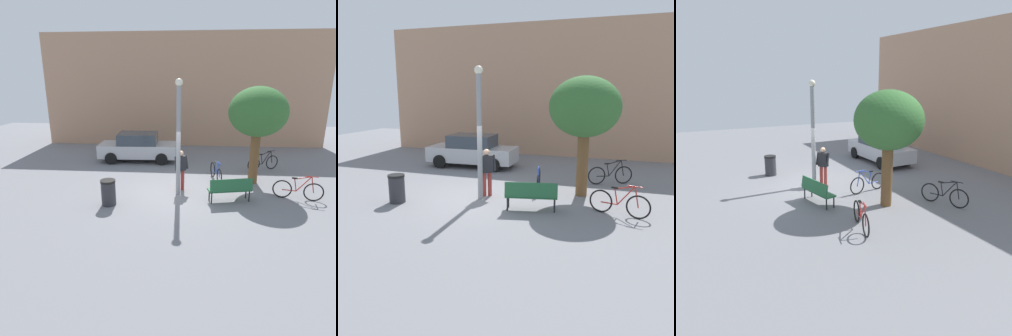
{
  "view_description": "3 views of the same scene",
  "coord_description": "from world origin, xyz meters",
  "views": [
    {
      "loc": [
        0.65,
        -11.11,
        4.4
      ],
      "look_at": [
        -0.31,
        0.48,
        0.85
      ],
      "focal_mm": 31.42,
      "sensor_mm": 36.0,
      "label": 1
    },
    {
      "loc": [
        4.83,
        -11.03,
        3.65
      ],
      "look_at": [
        0.71,
        0.81,
        0.91
      ],
      "focal_mm": 38.3,
      "sensor_mm": 36.0,
      "label": 2
    },
    {
      "loc": [
        13.03,
        -5.0,
        4.54
      ],
      "look_at": [
        1.08,
        0.75,
        0.92
      ],
      "focal_mm": 36.05,
      "sensor_mm": 36.0,
      "label": 3
    }
  ],
  "objects": [
    {
      "name": "park_bench",
      "position": [
        2.1,
        -0.84,
        0.55
      ],
      "size": [
        1.66,
        0.81,
        0.92
      ],
      "color": "#236038",
      "rests_on": "ground_plane"
    },
    {
      "name": "bicycle_black",
      "position": [
        4.21,
        3.3,
        0.38
      ],
      "size": [
        1.66,
        0.82,
        0.97
      ],
      "color": "black",
      "rests_on": "ground_plane"
    },
    {
      "name": "bicycle_red",
      "position": [
        4.68,
        -0.4,
        0.38
      ],
      "size": [
        1.77,
        0.48,
        0.97
      ],
      "color": "black",
      "rests_on": "ground_plane"
    },
    {
      "name": "ground_plane",
      "position": [
        0.0,
        0.0,
        0.0
      ],
      "size": [
        36.0,
        36.0,
        0.0
      ],
      "primitive_type": "plane",
      "color": "slate"
    },
    {
      "name": "bicycle_blue",
      "position": [
        1.75,
        1.49,
        0.38
      ],
      "size": [
        0.4,
        1.79,
        0.97
      ],
      "color": "black",
      "rests_on": "ground_plane"
    },
    {
      "name": "lamppost",
      "position": [
        0.14,
        -0.2,
        2.42
      ],
      "size": [
        0.28,
        0.28,
        4.41
      ],
      "color": "gray",
      "rests_on": "ground_plane"
    },
    {
      "name": "parked_car_silver",
      "position": [
        -2.31,
        4.57,
        0.77
      ],
      "size": [
        4.25,
        1.92,
        1.55
      ],
      "color": "#B7B7BC",
      "rests_on": "ground_plane"
    },
    {
      "name": "person_by_lamppost",
      "position": [
        0.23,
        0.19,
        0.97
      ],
      "size": [
        0.61,
        0.55,
        1.67
      ],
      "color": "#9E3833",
      "rests_on": "ground_plane"
    },
    {
      "name": "trash_bin",
      "position": [
        -2.31,
        -1.47,
        0.47
      ],
      "size": [
        0.54,
        0.54,
        0.94
      ],
      "color": "#2D2D33",
      "rests_on": "ground_plane"
    },
    {
      "name": "building_facade",
      "position": [
        0.0,
        9.62,
        3.62
      ],
      "size": [
        18.58,
        2.0,
        7.24
      ],
      "primitive_type": "cube",
      "color": "tan",
      "rests_on": "ground_plane"
    },
    {
      "name": "plaza_tree",
      "position": [
        3.33,
        1.36,
        3.04
      ],
      "size": [
        2.42,
        2.42,
        4.12
      ],
      "color": "brown",
      "rests_on": "ground_plane"
    }
  ]
}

